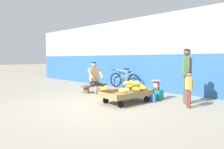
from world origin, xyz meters
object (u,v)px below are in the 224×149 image
Objects in this scene: plastic_crate at (156,95)px; bicycle_near_left at (124,80)px; banana_cart at (126,94)px; shopping_bag at (153,98)px; customer_child at (189,86)px; vendor_seated at (95,77)px; weighing_scale at (156,85)px; low_bench at (94,87)px; customer_adult at (186,70)px.

plastic_crate is 2.40m from bicycle_near_left.
banana_cart is 6.46× the size of shopping_bag.
shopping_bag is at bearing 179.18° from customer_child.
bicycle_near_left is at bearing 80.42° from vendor_seated.
weighing_scale is 1.25× the size of shopping_bag.
plastic_crate is at bearing 7.99° from low_bench.
customer_child is at bearing -60.24° from customer_adult.
customer_adult reaches higher than shopping_bag.
bicycle_near_left is at bearing 152.67° from plastic_crate.
customer_child is (3.51, -0.02, 0.01)m from vendor_seated.
banana_cart is at bearing -50.46° from bicycle_near_left.
banana_cart is 0.80m from shopping_bag.
low_bench is 1.49m from bicycle_near_left.
customer_child is at bearing -0.82° from shopping_bag.
low_bench is 2.56m from shopping_bag.
banana_cart is at bearing -142.02° from customer_adult.
vendor_seated is 0.69× the size of bicycle_near_left.
weighing_scale is at bearing -90.00° from plastic_crate.
vendor_seated is at bearing -172.95° from customer_adult.
customer_child is 3.88× the size of shopping_bag.
weighing_scale is at bearing 161.07° from customer_child.
weighing_scale is 0.51m from shopping_bag.
banana_cart is at bearing -17.28° from vendor_seated.
shopping_bag is (2.55, -0.03, -0.08)m from low_bench.
customer_child reaches higher than weighing_scale.
customer_child is (1.14, -0.39, 0.43)m from plastic_crate.
customer_adult reaches higher than weighing_scale.
weighing_scale is (2.45, 0.34, 0.25)m from low_bench.
plastic_crate is at bearing 90.00° from weighing_scale.
customer_adult is (3.27, 0.40, 0.38)m from vendor_seated.
weighing_scale is 0.20× the size of customer_adult.
customer_adult is 1.22m from shopping_bag.
banana_cart is 1.69m from customer_child.
customer_child is at bearing -24.52° from bicycle_near_left.
banana_cart reaches higher than shopping_bag.
plastic_crate is 0.39× the size of customer_child.
low_bench is 0.38m from vendor_seated.
low_bench is at bearing 179.24° from shopping_bag.
plastic_crate is 0.24× the size of customer_adult.
bicycle_near_left is at bearing 146.44° from shopping_bag.
weighing_scale is at bearing -178.09° from customer_adult.
customer_adult is at bearing 1.91° from weighing_scale.
weighing_scale reaches higher than plastic_crate.
weighing_scale is at bearing 67.87° from banana_cart.
vendor_seated is at bearing 179.94° from shopping_bag.
shopping_bag is (-1.04, 0.01, -0.46)m from customer_child.
low_bench is (-2.05, 0.64, -0.04)m from banana_cart.
vendor_seated reaches higher than bicycle_near_left.
bicycle_near_left is at bearing 155.48° from customer_child.
customer_adult is (0.90, 0.03, 0.50)m from weighing_scale.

